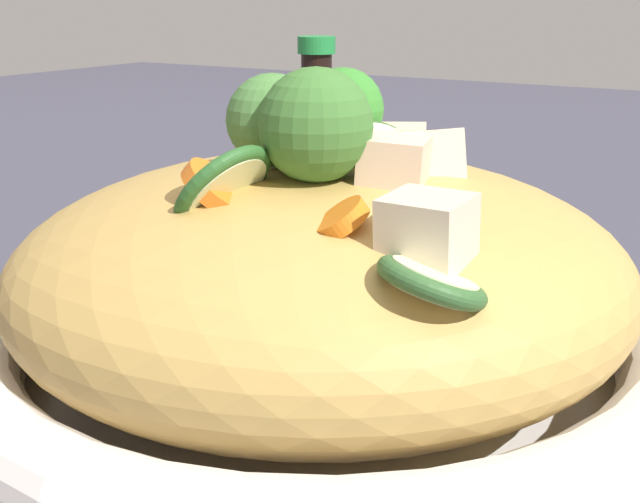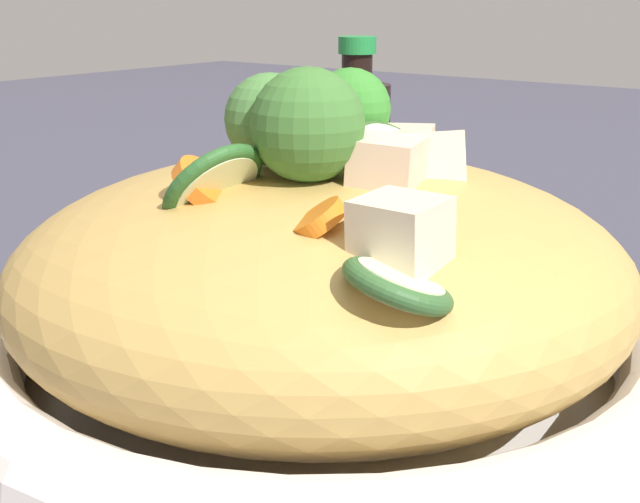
# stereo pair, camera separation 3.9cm
# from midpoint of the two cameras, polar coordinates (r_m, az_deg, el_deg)

# --- Properties ---
(ground_plane) EXTENTS (3.00, 3.00, 0.00)m
(ground_plane) POSITION_cam_midpoint_polar(r_m,az_deg,el_deg) (0.42, -2.70, -10.69)
(ground_plane) COLOR #3D3B4A
(serving_bowl) EXTENTS (0.33, 0.33, 0.06)m
(serving_bowl) POSITION_cam_midpoint_polar(r_m,az_deg,el_deg) (0.41, -2.75, -7.18)
(serving_bowl) COLOR white
(serving_bowl) RESTS_ON ground_plane
(noodle_heap) EXTENTS (0.28, 0.28, 0.10)m
(noodle_heap) POSITION_cam_midpoint_polar(r_m,az_deg,el_deg) (0.39, -2.83, -1.47)
(noodle_heap) COLOR tan
(noodle_heap) RESTS_ON serving_bowl
(broccoli_florets) EXTENTS (0.12, 0.08, 0.06)m
(broccoli_florets) POSITION_cam_midpoint_polar(r_m,az_deg,el_deg) (0.37, -3.61, 8.45)
(broccoli_florets) COLOR #9ABF70
(broccoli_florets) RESTS_ON serving_bowl
(carrot_coins) EXTENTS (0.19, 0.12, 0.04)m
(carrot_coins) POSITION_cam_midpoint_polar(r_m,az_deg,el_deg) (0.39, -4.93, 5.00)
(carrot_coins) COLOR orange
(carrot_coins) RESTS_ON serving_bowl
(zucchini_slices) EXTENTS (0.18, 0.17, 0.05)m
(zucchini_slices) POSITION_cam_midpoint_polar(r_m,az_deg,el_deg) (0.36, -1.99, 4.24)
(zucchini_slices) COLOR beige
(zucchini_slices) RESTS_ON serving_bowl
(chicken_chunks) EXTENTS (0.13, 0.09, 0.04)m
(chicken_chunks) POSITION_cam_midpoint_polar(r_m,az_deg,el_deg) (0.35, 2.77, 4.92)
(chicken_chunks) COLOR beige
(chicken_chunks) RESTS_ON serving_bowl
(soy_sauce_bottle) EXTENTS (0.05, 0.05, 0.16)m
(soy_sauce_bottle) POSITION_cam_midpoint_polar(r_m,az_deg,el_deg) (0.68, -1.88, 6.05)
(soy_sauce_bottle) COLOR black
(soy_sauce_bottle) RESTS_ON ground_plane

